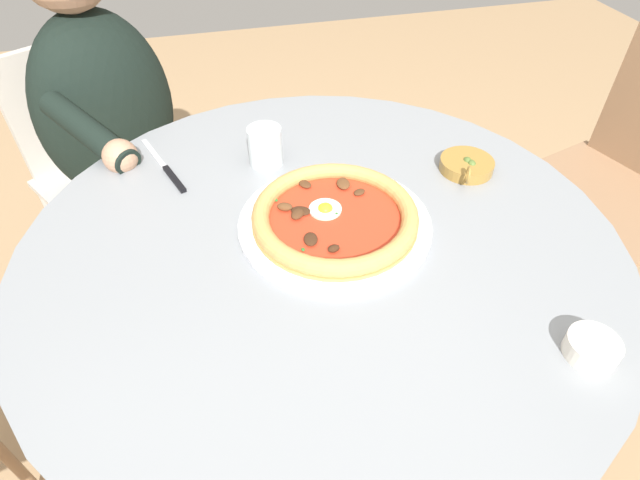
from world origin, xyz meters
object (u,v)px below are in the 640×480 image
(pizza_on_plate, at_px, (335,218))
(cafe_chair_diner, at_px, (104,158))
(dining_table, at_px, (321,289))
(steak_knife, at_px, (168,172))
(diner_person, at_px, (127,175))
(ramekin_capers, at_px, (592,347))
(water_glass, at_px, (265,148))
(olive_pan, at_px, (467,165))
(cafe_chair_spare_far, at_px, (633,166))

(pizza_on_plate, bearing_deg, cafe_chair_diner, -145.75)
(dining_table, distance_m, cafe_chair_diner, 0.88)
(pizza_on_plate, height_order, cafe_chair_diner, cafe_chair_diner)
(dining_table, xyz_separation_m, cafe_chair_diner, (-0.75, -0.46, -0.11))
(steak_knife, height_order, diner_person, diner_person)
(ramekin_capers, relative_size, diner_person, 0.06)
(pizza_on_plate, relative_size, water_glass, 4.33)
(ramekin_capers, height_order, cafe_chair_diner, cafe_chair_diner)
(dining_table, height_order, steak_knife, steak_knife)
(steak_knife, relative_size, olive_pan, 1.71)
(water_glass, height_order, cafe_chair_diner, water_glass)
(cafe_chair_spare_far, bearing_deg, pizza_on_plate, -74.57)
(water_glass, distance_m, cafe_chair_diner, 0.71)
(olive_pan, xyz_separation_m, diner_person, (-0.51, -0.72, -0.25))
(water_glass, bearing_deg, diner_person, -138.69)
(steak_knife, bearing_deg, dining_table, 44.05)
(diner_person, bearing_deg, dining_table, 32.00)
(dining_table, relative_size, olive_pan, 8.26)
(ramekin_capers, xyz_separation_m, olive_pan, (-0.44, 0.03, -0.00))
(pizza_on_plate, xyz_separation_m, cafe_chair_diner, (-0.72, -0.49, -0.27))
(diner_person, bearing_deg, olive_pan, 54.54)
(cafe_chair_diner, bearing_deg, pizza_on_plate, 34.25)
(pizza_on_plate, height_order, steak_knife, pizza_on_plate)
(steak_knife, relative_size, ramekin_capers, 2.99)
(pizza_on_plate, xyz_separation_m, steak_knife, (-0.23, -0.28, -0.01))
(water_glass, relative_size, diner_person, 0.07)
(diner_person, bearing_deg, pizza_on_plate, 34.81)
(dining_table, relative_size, ramekin_capers, 14.40)
(water_glass, xyz_separation_m, ramekin_capers, (0.56, 0.35, -0.02))
(steak_knife, bearing_deg, ramekin_capers, 43.23)
(steak_knife, relative_size, cafe_chair_diner, 0.26)
(cafe_chair_diner, relative_size, cafe_chair_spare_far, 0.89)
(dining_table, relative_size, pizza_on_plate, 3.05)
(cafe_chair_diner, xyz_separation_m, cafe_chair_spare_far, (0.47, 1.40, 0.05))
(steak_knife, bearing_deg, cafe_chair_diner, -156.11)
(pizza_on_plate, relative_size, diner_person, 0.30)
(diner_person, height_order, cafe_chair_spare_far, diner_person)
(steak_knife, bearing_deg, water_glass, 86.31)
(steak_knife, height_order, cafe_chair_diner, cafe_chair_diner)
(dining_table, distance_m, pizza_on_plate, 0.16)
(dining_table, bearing_deg, steak_knife, -135.95)
(dining_table, xyz_separation_m, water_glass, (-0.24, -0.05, 0.17))
(dining_table, height_order, water_glass, water_glass)
(cafe_chair_diner, bearing_deg, olive_pan, 51.51)
(olive_pan, distance_m, diner_person, 0.92)
(diner_person, distance_m, cafe_chair_diner, 0.13)
(water_glass, bearing_deg, ramekin_capers, 31.63)
(pizza_on_plate, distance_m, cafe_chair_diner, 0.92)
(steak_knife, xyz_separation_m, cafe_chair_spare_far, (-0.02, 1.18, -0.20))
(dining_table, distance_m, cafe_chair_spare_far, 0.98)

